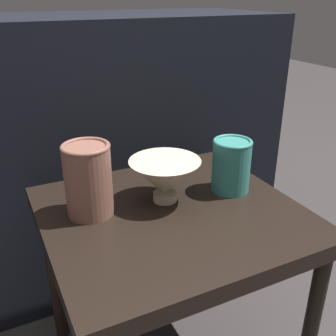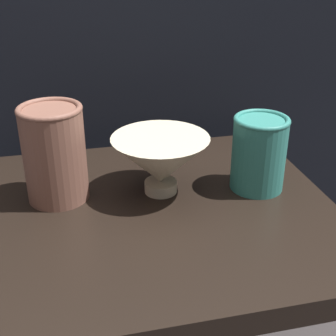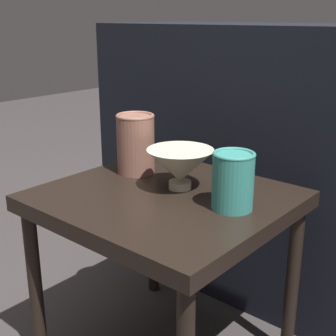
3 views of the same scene
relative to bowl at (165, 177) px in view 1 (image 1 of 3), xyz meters
The scene contains 5 objects.
table 0.13m from the bowl, 98.12° to the right, with size 0.57×0.53×0.49m.
couch_backdrop 0.53m from the bowl, 90.81° to the left, with size 1.19×0.50×0.88m.
bowl is the anchor object (origin of this frame).
vase_textured_left 0.18m from the bowl, behind, with size 0.11×0.11×0.17m.
vase_colorful_right 0.17m from the bowl, ahead, with size 0.10×0.10×0.13m.
Camera 1 is at (-0.35, -0.70, 0.95)m, focal length 42.00 mm.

